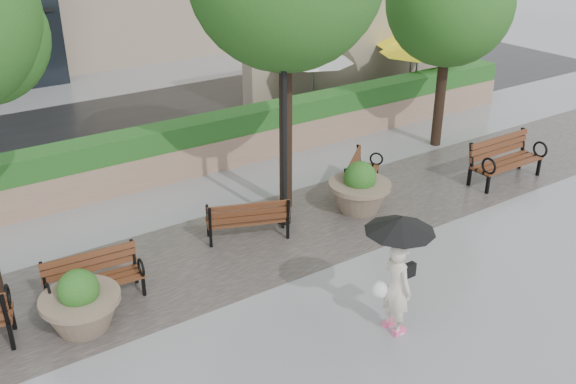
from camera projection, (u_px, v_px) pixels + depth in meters
ground at (325, 326)px, 10.55m from camera, size 100.00×100.00×0.00m
cobble_strip at (234, 249)px, 12.80m from camera, size 28.00×3.20×0.01m
hedge_wall at (151, 156)px, 15.51m from camera, size 24.00×0.80×1.35m
cafe_wall at (372, 35)px, 22.00m from camera, size 10.00×0.60×4.00m
cafe_hedge at (402, 96)px, 20.76m from camera, size 8.00×0.50×0.90m
asphalt_street at (99, 135)px, 18.79m from camera, size 40.00×7.00×0.00m
bench_1 at (96, 289)px, 11.07m from camera, size 1.68×0.78×0.87m
bench_2 at (248, 226)px, 13.11m from camera, size 1.77×1.21×0.89m
bench_3 at (362, 182)px, 15.13m from camera, size 1.65×1.53×0.87m
bench_4 at (505, 168)px, 15.70m from camera, size 2.01×0.80×1.07m
planter_left at (81, 306)px, 10.32m from camera, size 1.29×1.29×1.08m
planter_right at (359, 192)px, 14.18m from camera, size 1.38×1.38×1.16m
lamppost at (284, 141)px, 13.02m from camera, size 0.28×0.28×4.24m
tree_2 at (451, 5)px, 16.60m from camera, size 3.40×3.29×5.54m
patio_umb_white at (314, 53)px, 19.62m from camera, size 2.50×2.50×2.30m
patio_umb_yellow_a at (419, 44)px, 20.65m from camera, size 2.50×2.50×2.30m
patio_umb_yellow_b at (413, 37)px, 21.68m from camera, size 2.50×2.50×2.30m
pedestrian at (398, 263)px, 9.97m from camera, size 1.10×1.10×2.03m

